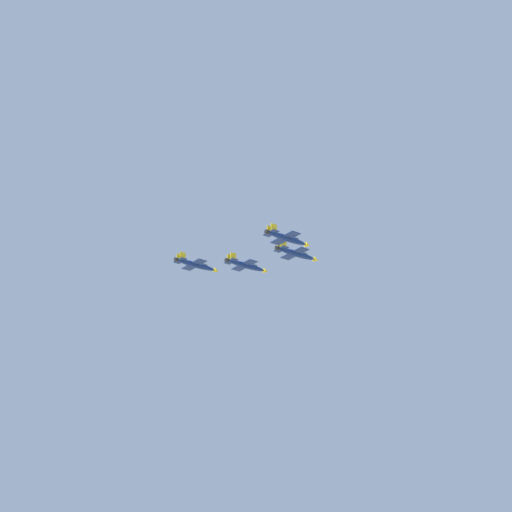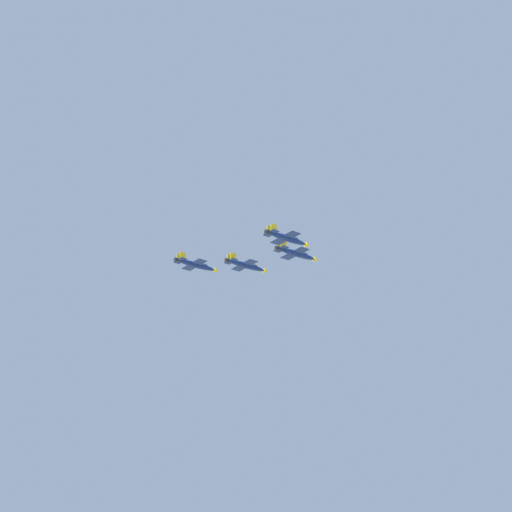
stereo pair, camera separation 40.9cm
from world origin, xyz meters
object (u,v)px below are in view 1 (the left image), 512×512
Objects in this scene: jet_lead at (297,254)px; jet_right_wingman at (287,238)px; jet_left_outer at (196,265)px; jet_left_wingman at (246,265)px.

jet_lead is 1.02× the size of jet_right_wingman.
jet_lead is 33.67m from jet_left_outer.
jet_lead is 17.19m from jet_left_wingman.
jet_left_outer is at bearing 110.76° from jet_right_wingman.
jet_right_wingman is at bearing -139.27° from jet_lead.
jet_right_wingman reaches higher than jet_left_wingman.
jet_lead is at bearing -39.98° from jet_left_wingman.
jet_lead is 16.86m from jet_right_wingman.
jet_left_wingman is 0.97× the size of jet_right_wingman.
jet_left_wingman is (16.74, -0.87, -3.82)m from jet_lead.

